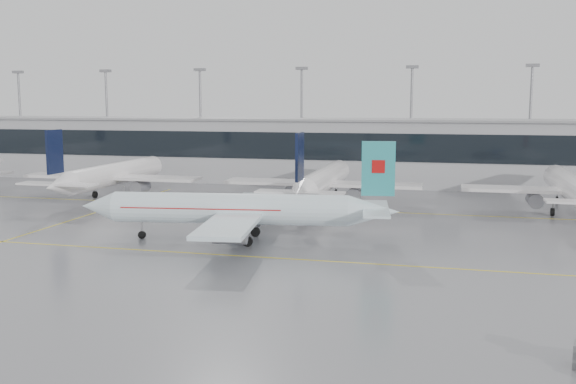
# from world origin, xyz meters

# --- Properties ---
(ground) EXTENTS (320.00, 320.00, 0.00)m
(ground) POSITION_xyz_m (0.00, 0.00, 0.00)
(ground) COLOR gray
(ground) RESTS_ON ground
(taxi_line_main) EXTENTS (120.00, 0.25, 0.01)m
(taxi_line_main) POSITION_xyz_m (0.00, 0.00, 0.01)
(taxi_line_main) COLOR yellow
(taxi_line_main) RESTS_ON ground
(taxi_line_north) EXTENTS (120.00, 0.25, 0.01)m
(taxi_line_north) POSITION_xyz_m (0.00, 30.00, 0.01)
(taxi_line_north) COLOR yellow
(taxi_line_north) RESTS_ON ground
(taxi_line_cross) EXTENTS (0.25, 60.00, 0.01)m
(taxi_line_cross) POSITION_xyz_m (-30.00, 15.00, 0.01)
(taxi_line_cross) COLOR yellow
(taxi_line_cross) RESTS_ON ground
(terminal) EXTENTS (180.00, 15.00, 12.00)m
(terminal) POSITION_xyz_m (0.00, 62.00, 6.00)
(terminal) COLOR #A9A9AD
(terminal) RESTS_ON ground
(terminal_glass) EXTENTS (180.00, 0.20, 5.00)m
(terminal_glass) POSITION_xyz_m (0.00, 54.45, 7.50)
(terminal_glass) COLOR black
(terminal_glass) RESTS_ON ground
(terminal_roof) EXTENTS (182.00, 16.00, 0.40)m
(terminal_roof) POSITION_xyz_m (0.00, 62.00, 12.20)
(terminal_roof) COLOR gray
(terminal_roof) RESTS_ON ground
(light_masts) EXTENTS (156.40, 1.00, 22.60)m
(light_masts) POSITION_xyz_m (0.00, 68.00, 13.34)
(light_masts) COLOR gray
(light_masts) RESTS_ON ground
(air_canada_jet) EXTENTS (36.18, 29.04, 11.32)m
(air_canada_jet) POSITION_xyz_m (-4.12, 6.72, 3.59)
(air_canada_jet) COLOR white
(air_canada_jet) RESTS_ON ground
(parked_jet_b) EXTENTS (29.64, 36.96, 11.72)m
(parked_jet_b) POSITION_xyz_m (-35.00, 33.69, 3.71)
(parked_jet_b) COLOR white
(parked_jet_b) RESTS_ON ground
(parked_jet_c) EXTENTS (29.64, 36.96, 11.72)m
(parked_jet_c) POSITION_xyz_m (-0.00, 33.69, 3.71)
(parked_jet_c) COLOR white
(parked_jet_c) RESTS_ON ground
(parked_jet_d) EXTENTS (29.64, 36.96, 11.72)m
(parked_jet_d) POSITION_xyz_m (35.00, 33.69, 3.71)
(parked_jet_d) COLOR white
(parked_jet_d) RESTS_ON ground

